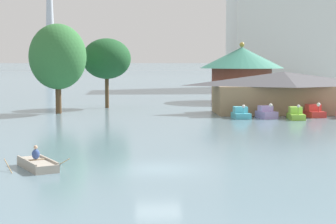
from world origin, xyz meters
name	(u,v)px	position (x,y,z in m)	size (l,w,h in m)	color
ground_plane	(159,169)	(0.00, 0.00, 0.00)	(2000.00, 2000.00, 0.00)	slate
rowboat_with_rower	(37,164)	(-6.67, 0.42, 0.25)	(3.65, 3.77, 1.39)	#ADA393
pedal_boat_cyan	(241,114)	(9.48, 26.81, 0.47)	(1.73, 2.53, 1.48)	#4CB7CC
pedal_boat_lavender	(266,113)	(12.14, 26.87, 0.52)	(2.05, 2.53, 1.58)	#B299D8
pedal_boat_lime	(296,114)	(14.84, 25.52, 0.49)	(1.58, 2.75, 1.57)	#8CCC3F
pedal_boat_red	(314,112)	(17.38, 27.71, 0.53)	(1.93, 2.58, 1.58)	red
boathouse	(284,91)	(15.27, 32.17, 2.44)	(16.43, 7.78, 4.65)	#9E7F5B
green_roof_pavilion	(242,70)	(13.75, 49.68, 4.53)	(11.87, 11.87, 8.46)	brown
shoreline_tree_tall_left	(58,57)	(-9.88, 33.25, 6.31)	(6.34, 6.34, 9.96)	brown
shoreline_tree_mid	(107,59)	(-4.85, 40.26, 6.09)	(6.01, 6.01, 8.62)	brown
background_building_block	(282,26)	(29.45, 89.08, 12.97)	(21.89, 14.38, 25.91)	silver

